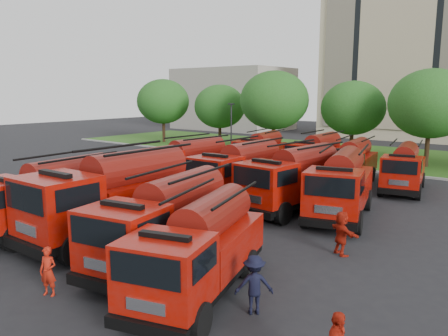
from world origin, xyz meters
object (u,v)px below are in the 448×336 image
Objects in this scene: firefighter_0 at (50,295)px; firefighter_4 at (152,198)px; fire_truck_5 at (240,171)px; firefighter_3 at (254,313)px; fire_truck_11 at (404,168)px; fire_truck_8 at (261,150)px; firefighter_5 at (341,255)px; fire_truck_10 at (352,162)px; fire_truck_3 at (200,248)px; fire_truck_2 at (166,221)px; fire_truck_7 at (341,185)px; fire_truck_6 at (294,179)px; fire_truck_0 at (50,195)px; fire_truck_4 at (186,163)px; fire_truck_1 at (115,195)px; fire_truck_9 at (317,154)px.

firefighter_0 is 0.94× the size of firefighter_4.
fire_truck_5 reaches higher than firefighter_3.
fire_truck_11 is at bearing 56.50° from firefighter_0.
firefighter_5 is (13.10, -14.38, -1.46)m from fire_truck_8.
fire_truck_5 is 8.71m from fire_truck_10.
fire_truck_10 is (-2.77, 18.64, 0.01)m from fire_truck_3.
fire_truck_7 is at bearing 64.92° from fire_truck_2.
firefighter_3 is at bearing -65.96° from fire_truck_8.
fire_truck_6 is at bearing 87.23° from fire_truck_3.
fire_truck_5 is 9.76m from firefighter_5.
fire_truck_2 reaches higher than firefighter_0.
firefighter_4 is at bearing 91.95° from fire_truck_0.
fire_truck_4 is 3.88m from firefighter_4.
fire_truck_10 is 4.40× the size of firefighter_0.
fire_truck_2 reaches higher than firefighter_4.
fire_truck_6 is (8.22, -0.56, 0.08)m from fire_truck_4.
fire_truck_11 is at bearing 55.22° from fire_truck_0.
fire_truck_6 is (-2.61, 10.44, 0.19)m from fire_truck_3.
firefighter_4 is 0.96× the size of firefighter_5.
fire_truck_2 is 0.97× the size of fire_truck_7.
fire_truck_0 reaches higher than fire_truck_4.
firefighter_4 is at bearing -144.12° from fire_truck_5.
fire_truck_0 is 0.99× the size of fire_truck_5.
fire_truck_4 is 16.93m from firefighter_3.
firefighter_4 is 12.53m from firefighter_5.
fire_truck_1 is at bearing 14.50° from fire_truck_0.
fire_truck_10 is at bearing -89.01° from firefighter_4.
firefighter_0 is at bearing -80.49° from fire_truck_5.
fire_truck_5 is at bearing 66.61° from fire_truck_0.
fire_truck_11 is at bearing -99.22° from firefighter_4.
fire_truck_0 is 4.39× the size of firefighter_4.
fire_truck_5 is at bearing -2.28° from fire_truck_4.
firefighter_4 is at bearing -145.63° from fire_truck_11.
fire_truck_10 is at bearing 45.56° from fire_truck_4.
fire_truck_11 is at bearing 66.59° from fire_truck_1.
fire_truck_6 is (6.84, 9.79, 0.06)m from fire_truck_0.
fire_truck_10 is (-0.16, 8.20, -0.18)m from fire_truck_6.
fire_truck_4 is 11.11m from fire_truck_10.
fire_truck_1 is 5.28× the size of firefighter_0.
fire_truck_8 is at bearing 85.41° from firefighter_0.
fire_truck_9 is (4.68, 9.31, -0.05)m from fire_truck_4.
fire_truck_1 reaches higher than fire_truck_2.
fire_truck_9 is at bearing 107.12° from fire_truck_7.
fire_truck_6 reaches higher than firefighter_0.
fire_truck_7 is 1.13× the size of fire_truck_11.
fire_truck_6 is at bearing -12.02° from firefighter_5.
firefighter_3 is at bearing -23.79° from fire_truck_2.
firefighter_3 is (4.57, -10.41, -1.66)m from fire_truck_6.
fire_truck_8 is (-11.04, 20.16, -0.01)m from fire_truck_3.
fire_truck_0 is 4.24× the size of firefighter_3.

